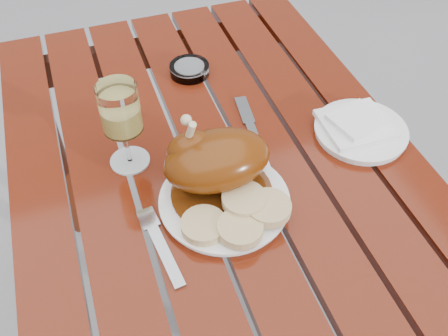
# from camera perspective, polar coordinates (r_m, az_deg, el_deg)

# --- Properties ---
(ground) EXTENTS (60.00, 60.00, 0.00)m
(ground) POSITION_cam_1_polar(r_m,az_deg,el_deg) (1.62, -0.39, -18.15)
(ground) COLOR slate
(ground) RESTS_ON ground
(table) EXTENTS (0.80, 1.20, 0.75)m
(table) POSITION_cam_1_polar(r_m,az_deg,el_deg) (1.29, -0.47, -11.14)
(table) COLOR maroon
(table) RESTS_ON ground
(dinner_plate) EXTENTS (0.27, 0.27, 0.02)m
(dinner_plate) POSITION_cam_1_polar(r_m,az_deg,el_deg) (0.92, 0.05, -3.82)
(dinner_plate) COLOR white
(dinner_plate) RESTS_ON table
(roast_duck) EXTENTS (0.20, 0.19, 0.14)m
(roast_duck) POSITION_cam_1_polar(r_m,az_deg,el_deg) (0.91, -1.20, 0.93)
(roast_duck) COLOR #4F2209
(roast_duck) RESTS_ON dinner_plate
(bread_dumplings) EXTENTS (0.20, 0.13, 0.03)m
(bread_dumplings) POSITION_cam_1_polar(r_m,az_deg,el_deg) (0.87, 1.76, -5.39)
(bread_dumplings) COLOR tan
(bread_dumplings) RESTS_ON dinner_plate
(wine_glass) EXTENTS (0.11, 0.11, 0.19)m
(wine_glass) POSITION_cam_1_polar(r_m,az_deg,el_deg) (0.95, -11.42, 4.62)
(wine_glass) COLOR #E2D167
(wine_glass) RESTS_ON table
(side_plate) EXTENTS (0.24, 0.24, 0.02)m
(side_plate) POSITION_cam_1_polar(r_m,az_deg,el_deg) (1.09, 15.35, 4.10)
(side_plate) COLOR white
(side_plate) RESTS_ON table
(napkin) EXTENTS (0.14, 0.13, 0.01)m
(napkin) POSITION_cam_1_polar(r_m,az_deg,el_deg) (1.08, 14.78, 4.87)
(napkin) COLOR white
(napkin) RESTS_ON side_plate
(ashtray) EXTENTS (0.10, 0.10, 0.02)m
(ashtray) POSITION_cam_1_polar(r_m,az_deg,el_deg) (1.22, -3.97, 11.18)
(ashtray) COLOR #B2B7BC
(ashtray) RESTS_ON table
(fork) EXTENTS (0.04, 0.16, 0.01)m
(fork) POSITION_cam_1_polar(r_m,az_deg,el_deg) (0.87, -7.02, -9.21)
(fork) COLOR gray
(fork) RESTS_ON table
(knife) EXTENTS (0.04, 0.20, 0.01)m
(knife) POSITION_cam_1_polar(r_m,az_deg,el_deg) (1.05, 3.52, 3.52)
(knife) COLOR gray
(knife) RESTS_ON table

